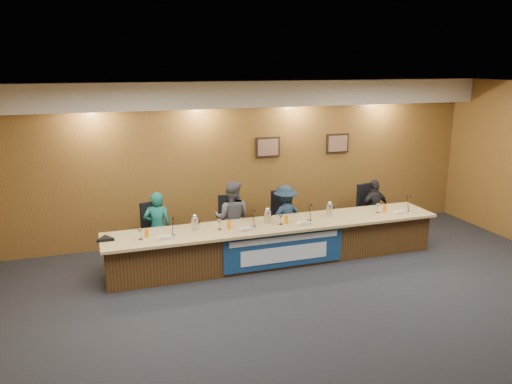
% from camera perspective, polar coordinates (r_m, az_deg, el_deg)
% --- Properties ---
extents(floor, '(10.00, 10.00, 0.00)m').
position_cam_1_polar(floor, '(7.27, 9.23, -14.67)').
color(floor, black).
rests_on(floor, ground).
extents(ceiling, '(10.00, 8.00, 0.04)m').
position_cam_1_polar(ceiling, '(6.37, 10.41, 11.37)').
color(ceiling, silver).
rests_on(ceiling, wall_back).
extents(wall_back, '(10.00, 0.04, 3.20)m').
position_cam_1_polar(wall_back, '(10.24, -0.82, 3.67)').
color(wall_back, brown).
rests_on(wall_back, floor).
extents(soffit, '(10.00, 0.50, 0.50)m').
position_cam_1_polar(soffit, '(9.84, -0.40, 11.16)').
color(soffit, beige).
rests_on(soffit, wall_back).
extents(dais_body, '(6.00, 0.80, 0.70)m').
position_cam_1_polar(dais_body, '(9.12, 2.30, -5.88)').
color(dais_body, '#452C13').
rests_on(dais_body, floor).
extents(dais_top, '(6.10, 0.95, 0.05)m').
position_cam_1_polar(dais_top, '(8.95, 2.44, -3.74)').
color(dais_top, tan).
rests_on(dais_top, dais_body).
extents(banner, '(2.20, 0.02, 0.65)m').
position_cam_1_polar(banner, '(8.74, 3.27, -6.59)').
color(banner, navy).
rests_on(banner, dais_body).
extents(banner_text_upper, '(2.00, 0.01, 0.10)m').
position_cam_1_polar(banner_text_upper, '(8.66, 3.32, -5.39)').
color(banner_text_upper, silver).
rests_on(banner_text_upper, banner).
extents(banner_text_lower, '(1.60, 0.01, 0.28)m').
position_cam_1_polar(banner_text_lower, '(8.76, 3.30, -7.11)').
color(banner_text_lower, silver).
rests_on(banner_text_lower, banner).
extents(wall_photo_left, '(0.52, 0.04, 0.42)m').
position_cam_1_polar(wall_photo_left, '(10.29, 1.35, 5.14)').
color(wall_photo_left, black).
rests_on(wall_photo_left, wall_back).
extents(wall_photo_right, '(0.52, 0.04, 0.42)m').
position_cam_1_polar(wall_photo_right, '(10.94, 9.29, 5.51)').
color(wall_photo_right, black).
rests_on(wall_photo_right, wall_back).
extents(panelist_a, '(0.53, 0.39, 1.33)m').
position_cam_1_polar(panelist_a, '(9.13, -11.19, -4.03)').
color(panelist_a, '#10534C').
rests_on(panelist_a, floor).
extents(panelist_b, '(0.85, 0.78, 1.42)m').
position_cam_1_polar(panelist_b, '(9.37, -2.78, -2.99)').
color(panelist_b, '#515156').
rests_on(panelist_b, floor).
extents(panelist_c, '(0.88, 0.61, 1.25)m').
position_cam_1_polar(panelist_c, '(9.73, 3.32, -2.84)').
color(panelist_c, '#17293D').
rests_on(panelist_c, floor).
extents(panelist_d, '(0.75, 0.40, 1.22)m').
position_cam_1_polar(panelist_d, '(10.61, 13.34, -1.84)').
color(panelist_d, black).
rests_on(panelist_d, floor).
extents(office_chair_a, '(0.60, 0.60, 0.08)m').
position_cam_1_polar(office_chair_a, '(9.28, -11.22, -4.93)').
color(office_chair_a, black).
rests_on(office_chair_a, floor).
extents(office_chair_b, '(0.55, 0.55, 0.08)m').
position_cam_1_polar(office_chair_b, '(9.54, -2.92, -4.13)').
color(office_chair_b, black).
rests_on(office_chair_b, floor).
extents(office_chair_c, '(0.57, 0.57, 0.08)m').
position_cam_1_polar(office_chair_c, '(9.86, 3.09, -3.49)').
color(office_chair_c, black).
rests_on(office_chair_c, floor).
extents(office_chair_d, '(0.56, 0.56, 0.08)m').
position_cam_1_polar(office_chair_d, '(10.73, 13.02, -2.36)').
color(office_chair_d, black).
rests_on(office_chair_d, floor).
extents(nameplate_a, '(0.24, 0.08, 0.10)m').
position_cam_1_polar(nameplate_a, '(8.21, -10.22, -5.14)').
color(nameplate_a, white).
rests_on(nameplate_a, dais_top).
extents(microphone_a, '(0.07, 0.07, 0.02)m').
position_cam_1_polar(microphone_a, '(8.39, -9.49, -4.92)').
color(microphone_a, black).
rests_on(microphone_a, dais_top).
extents(juice_glass_a, '(0.06, 0.06, 0.15)m').
position_cam_1_polar(juice_glass_a, '(8.38, -12.39, -4.62)').
color(juice_glass_a, orange).
rests_on(juice_glass_a, dais_top).
extents(water_glass_a, '(0.08, 0.08, 0.18)m').
position_cam_1_polar(water_glass_a, '(8.31, -13.09, -4.73)').
color(water_glass_a, silver).
rests_on(water_glass_a, dais_top).
extents(nameplate_b, '(0.24, 0.08, 0.10)m').
position_cam_1_polar(nameplate_b, '(8.49, -0.99, -4.24)').
color(nameplate_b, white).
rests_on(nameplate_b, dais_top).
extents(microphone_b, '(0.07, 0.07, 0.02)m').
position_cam_1_polar(microphone_b, '(8.72, -0.39, -3.98)').
color(microphone_b, black).
rests_on(microphone_b, dais_top).
extents(juice_glass_b, '(0.06, 0.06, 0.15)m').
position_cam_1_polar(juice_glass_b, '(8.62, -3.11, -3.77)').
color(juice_glass_b, orange).
rests_on(juice_glass_b, dais_top).
extents(water_glass_b, '(0.08, 0.08, 0.18)m').
position_cam_1_polar(water_glass_b, '(8.59, -4.20, -3.74)').
color(water_glass_b, silver).
rests_on(water_glass_b, dais_top).
extents(nameplate_c, '(0.24, 0.08, 0.10)m').
position_cam_1_polar(nameplate_c, '(8.84, 5.66, -3.54)').
color(nameplate_c, white).
rests_on(nameplate_c, dais_top).
extents(microphone_c, '(0.07, 0.07, 0.02)m').
position_cam_1_polar(microphone_c, '(9.10, 6.06, -3.27)').
color(microphone_c, black).
rests_on(microphone_c, dais_top).
extents(juice_glass_c, '(0.06, 0.06, 0.15)m').
position_cam_1_polar(juice_glass_c, '(8.89, 3.47, -3.19)').
color(juice_glass_c, orange).
rests_on(juice_glass_c, dais_top).
extents(water_glass_c, '(0.08, 0.08, 0.18)m').
position_cam_1_polar(water_glass_c, '(8.85, 2.86, -3.17)').
color(water_glass_c, silver).
rests_on(water_glass_c, dais_top).
extents(nameplate_d, '(0.24, 0.08, 0.10)m').
position_cam_1_polar(nameplate_d, '(9.84, 16.32, -2.20)').
color(nameplate_d, white).
rests_on(nameplate_d, dais_top).
extents(microphone_d, '(0.07, 0.07, 0.02)m').
position_cam_1_polar(microphone_d, '(10.05, 16.77, -2.09)').
color(microphone_d, black).
rests_on(microphone_d, dais_top).
extents(juice_glass_d, '(0.06, 0.06, 0.15)m').
position_cam_1_polar(juice_glass_d, '(9.86, 14.49, -1.85)').
color(juice_glass_d, orange).
rests_on(juice_glass_d, dais_top).
extents(water_glass_d, '(0.08, 0.08, 0.18)m').
position_cam_1_polar(water_glass_d, '(9.80, 13.74, -1.82)').
color(water_glass_d, silver).
rests_on(water_glass_d, dais_top).
extents(carafe_left, '(0.12, 0.12, 0.22)m').
position_cam_1_polar(carafe_left, '(8.60, -7.01, -3.65)').
color(carafe_left, silver).
rests_on(carafe_left, dais_top).
extents(carafe_mid, '(0.13, 0.13, 0.22)m').
position_cam_1_polar(carafe_mid, '(8.94, 1.31, -2.84)').
color(carafe_mid, silver).
rests_on(carafe_mid, dais_top).
extents(carafe_right, '(0.12, 0.12, 0.23)m').
position_cam_1_polar(carafe_right, '(9.40, 8.37, -2.09)').
color(carafe_right, silver).
rests_on(carafe_right, dais_top).
extents(speakerphone, '(0.32, 0.32, 0.05)m').
position_cam_1_polar(speakerphone, '(8.44, -16.82, -5.15)').
color(speakerphone, black).
rests_on(speakerphone, dais_top).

